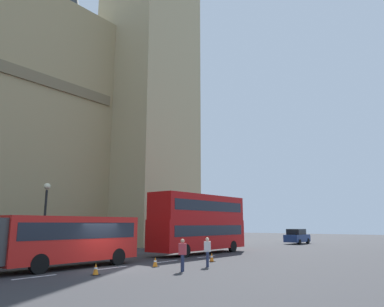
% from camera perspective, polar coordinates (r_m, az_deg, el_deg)
% --- Properties ---
extents(ground_plane, '(160.00, 160.00, 0.00)m').
position_cam_1_polar(ground_plane, '(21.81, -13.37, -17.35)').
color(ground_plane, '#333335').
extents(lane_centre_marking, '(25.20, 0.16, 0.01)m').
position_cam_1_polar(lane_centre_marking, '(20.65, -17.79, -17.49)').
color(lane_centre_marking, silver).
rests_on(lane_centre_marking, ground_plane).
extents(double_decker_bus, '(10.50, 2.54, 4.90)m').
position_cam_1_polar(double_decker_bus, '(31.27, 1.25, -10.69)').
color(double_decker_bus, '#B20F0F').
rests_on(double_decker_bus, ground_plane).
extents(sedan_lead, '(4.40, 1.86, 1.85)m').
position_cam_1_polar(sedan_lead, '(48.74, 16.34, -12.52)').
color(sedan_lead, navy).
rests_on(sedan_lead, ground_plane).
extents(traffic_cone_west, '(0.36, 0.36, 0.58)m').
position_cam_1_polar(traffic_cone_west, '(19.20, -15.03, -17.32)').
color(traffic_cone_west, black).
rests_on(traffic_cone_west, ground_plane).
extents(traffic_cone_middle, '(0.36, 0.36, 0.58)m').
position_cam_1_polar(traffic_cone_middle, '(22.12, -5.86, -16.76)').
color(traffic_cone_middle, black).
rests_on(traffic_cone_middle, ground_plane).
extents(traffic_cone_east, '(0.36, 0.36, 0.58)m').
position_cam_1_polar(traffic_cone_east, '(24.98, 3.16, -16.14)').
color(traffic_cone_east, black).
rests_on(traffic_cone_east, ground_plane).
extents(street_lamp, '(0.44, 0.44, 5.27)m').
position_cam_1_polar(street_lamp, '(26.90, -22.32, -9.07)').
color(street_lamp, black).
rests_on(street_lamp, ground_plane).
extents(pedestrian_near_cones, '(0.41, 0.47, 1.69)m').
position_cam_1_polar(pedestrian_near_cones, '(19.90, -1.52, -15.62)').
color(pedestrian_near_cones, '#262D4C').
rests_on(pedestrian_near_cones, ground_plane).
extents(pedestrian_by_kerb, '(0.43, 0.47, 1.69)m').
position_cam_1_polar(pedestrian_by_kerb, '(21.98, 2.46, -15.19)').
color(pedestrian_by_kerb, '#262D4C').
rests_on(pedestrian_by_kerb, ground_plane).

